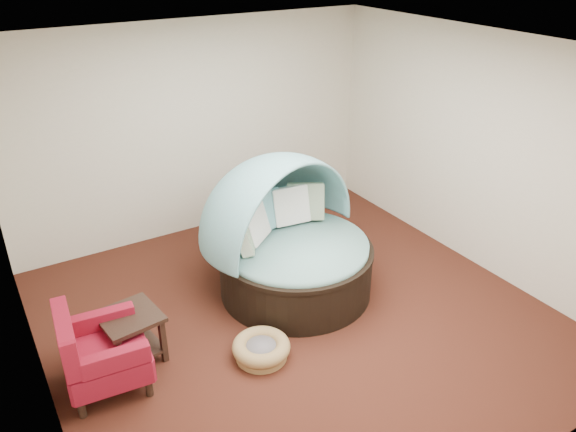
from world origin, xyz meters
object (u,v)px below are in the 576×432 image
canopy_daybed (289,231)px  pet_basket (261,349)px  side_table (131,331)px  red_armchair (99,353)px

canopy_daybed → pet_basket: 1.40m
pet_basket → side_table: side_table is taller
pet_basket → red_armchair: bearing=164.1°
red_armchair → canopy_daybed: bearing=17.6°
red_armchair → pet_basket: bearing=-10.6°
canopy_daybed → red_armchair: (-2.28, -0.50, -0.35)m
pet_basket → red_armchair: size_ratio=0.80×
red_armchair → side_table: 0.43m
red_armchair → side_table: bearing=38.2°
pet_basket → side_table: bearing=149.1°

